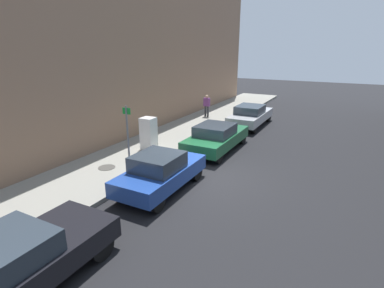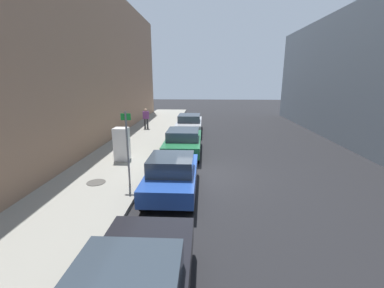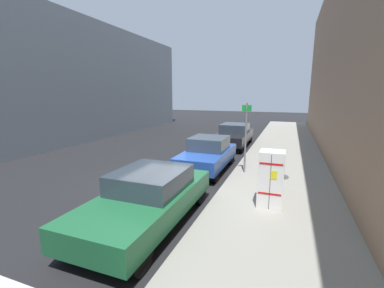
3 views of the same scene
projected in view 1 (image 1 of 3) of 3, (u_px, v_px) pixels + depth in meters
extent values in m
plane|color=black|center=(211.00, 177.00, 12.02)|extent=(80.00, 80.00, 0.00)
cube|color=gray|center=(129.00, 158.00, 13.84)|extent=(3.71, 44.00, 0.17)
cube|color=#937056|center=(74.00, 50.00, 13.59)|extent=(1.78, 39.60, 9.74)
cube|color=white|center=(149.00, 134.00, 14.62)|extent=(0.67, 0.62, 1.59)
cube|color=black|center=(152.00, 132.00, 14.88)|extent=(0.01, 0.01, 1.51)
cube|color=yellow|center=(151.00, 128.00, 14.86)|extent=(0.16, 0.01, 0.22)
cube|color=red|center=(152.00, 122.00, 14.73)|extent=(0.60, 0.01, 0.05)
cube|color=red|center=(153.00, 138.00, 14.98)|extent=(0.60, 0.01, 0.05)
cylinder|color=#47443F|center=(107.00, 167.00, 12.54)|extent=(0.70, 0.70, 0.02)
cylinder|color=slate|center=(128.00, 141.00, 11.44)|extent=(0.07, 0.07, 2.76)
cube|color=#198C33|center=(126.00, 111.00, 11.09)|extent=(0.36, 0.02, 0.24)
cylinder|color=#333338|center=(205.00, 111.00, 21.78)|extent=(0.14, 0.14, 0.78)
cylinder|color=#333338|center=(208.00, 111.00, 21.69)|extent=(0.14, 0.14, 0.78)
cube|color=#7A3D7F|center=(207.00, 102.00, 21.52)|extent=(0.45, 0.22, 0.58)
sphere|color=tan|center=(207.00, 96.00, 21.40)|extent=(0.21, 0.21, 0.21)
cube|color=black|center=(14.00, 269.00, 6.16)|extent=(1.82, 4.48, 0.55)
cylinder|color=black|center=(57.00, 229.00, 7.97)|extent=(0.22, 0.70, 0.70)
cylinder|color=black|center=(101.00, 246.00, 7.28)|extent=(0.22, 0.70, 0.70)
cube|color=#23479E|center=(161.00, 174.00, 10.79)|extent=(1.72, 3.86, 0.55)
cube|color=#2D3842|center=(158.00, 162.00, 10.46)|extent=(1.51, 1.62, 0.55)
cylinder|color=black|center=(165.00, 165.00, 12.33)|extent=(0.22, 0.66, 0.66)
cylinder|color=black|center=(196.00, 172.00, 11.68)|extent=(0.22, 0.66, 0.66)
cylinder|color=black|center=(121.00, 192.00, 10.06)|extent=(0.22, 0.66, 0.66)
cylinder|color=black|center=(157.00, 202.00, 9.41)|extent=(0.22, 0.66, 0.66)
cube|color=#1E6038|center=(217.00, 139.00, 15.02)|extent=(1.87, 4.46, 0.55)
cube|color=#2D3842|center=(215.00, 130.00, 14.67)|extent=(1.65, 1.87, 0.50)
cylinder|color=black|center=(215.00, 134.00, 16.86)|extent=(0.22, 0.65, 0.65)
cylinder|color=black|center=(242.00, 138.00, 16.15)|extent=(0.22, 0.65, 0.65)
cylinder|color=black|center=(187.00, 151.00, 14.07)|extent=(0.22, 0.65, 0.65)
cylinder|color=black|center=(218.00, 157.00, 13.35)|extent=(0.22, 0.65, 0.65)
cube|color=silver|center=(251.00, 117.00, 19.77)|extent=(1.81, 4.65, 0.55)
cube|color=#2D3842|center=(250.00, 109.00, 19.41)|extent=(1.59, 1.95, 0.50)
cylinder|color=black|center=(247.00, 115.00, 21.65)|extent=(0.22, 0.69, 0.69)
cylinder|color=black|center=(268.00, 117.00, 20.97)|extent=(0.22, 0.69, 0.69)
cylinder|color=black|center=(230.00, 125.00, 18.75)|extent=(0.22, 0.69, 0.69)
cylinder|color=black|center=(254.00, 128.00, 18.06)|extent=(0.22, 0.69, 0.69)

